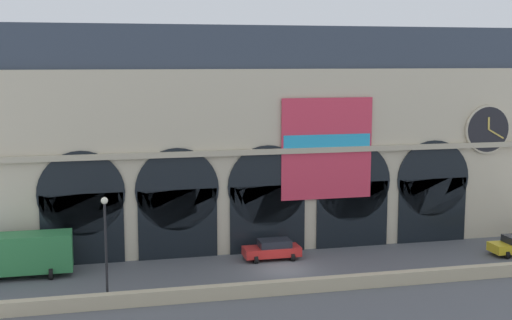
% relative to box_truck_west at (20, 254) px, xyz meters
% --- Properties ---
extents(ground_plane, '(200.00, 200.00, 0.00)m').
position_rel_box_truck_west_xyz_m(ground_plane, '(18.74, -2.70, -1.70)').
color(ground_plane, '#54565B').
extents(quay_parapet_wall, '(90.00, 0.70, 0.91)m').
position_rel_box_truck_west_xyz_m(quay_parapet_wall, '(18.74, -7.76, -1.25)').
color(quay_parapet_wall, '#BCAD8C').
rests_on(quay_parapet_wall, ground).
extents(station_building, '(44.58, 6.26, 18.02)m').
position_rel_box_truck_west_xyz_m(station_building, '(18.77, 5.22, 7.09)').
color(station_building, beige).
rests_on(station_building, ground).
extents(box_truck_west, '(7.50, 2.91, 3.12)m').
position_rel_box_truck_west_xyz_m(box_truck_west, '(0.00, 0.00, 0.00)').
color(box_truck_west, '#28479E').
rests_on(box_truck_west, ground).
extents(car_center, '(4.40, 2.22, 1.55)m').
position_rel_box_truck_west_xyz_m(car_center, '(18.60, 0.18, -0.90)').
color(car_center, red).
rests_on(car_center, ground).
extents(street_lamp_quayside, '(0.44, 0.44, 6.90)m').
position_rel_box_truck_west_xyz_m(street_lamp_quayside, '(5.90, -6.96, 2.71)').
color(street_lamp_quayside, black).
rests_on(street_lamp_quayside, ground).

